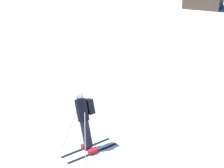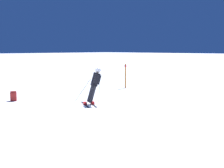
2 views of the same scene
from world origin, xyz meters
TOP-DOWN VIEW (x-y plane):
  - ground_plane at (0.00, 0.00)m, footprint 300.00×300.00m
  - skier at (-1.39, 0.16)m, footprint 1.45×1.71m

SIDE VIEW (x-z plane):
  - ground_plane at x=0.00m, z-range 0.00..0.00m
  - skier at x=-1.39m, z-range 0.09..1.89m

